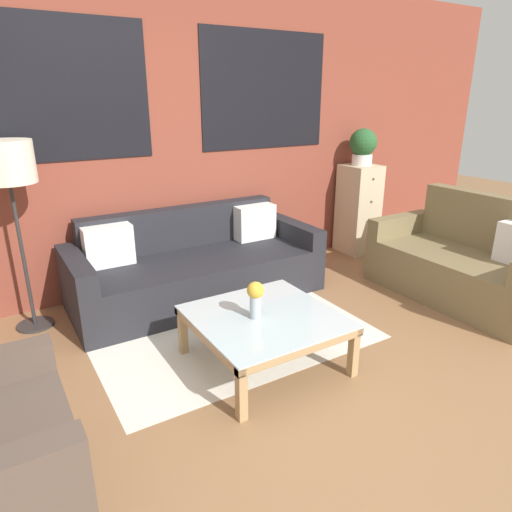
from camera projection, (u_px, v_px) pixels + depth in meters
ground_plane at (345, 410)px, 2.70m from camera, size 16.00×16.00×0.00m
wall_back_brick at (175, 136)px, 4.19m from camera, size 8.40×0.09×2.80m
rug at (227, 329)px, 3.63m from camera, size 2.06×1.54×0.00m
couch_dark at (196, 268)px, 4.14m from camera, size 2.22×0.88×0.78m
settee_vintage at (465, 265)px, 4.13m from camera, size 0.80×1.57×0.92m
coffee_table at (265, 322)px, 3.07m from camera, size 0.92×0.92×0.37m
floor_lamp at (7, 170)px, 3.27m from camera, size 0.39×0.39×1.47m
drawer_cabinet at (358, 209)px, 5.30m from camera, size 0.38×0.41×1.02m
potted_plant at (363, 145)px, 5.06m from camera, size 0.30×0.30×0.40m
flower_vase at (255, 297)px, 2.97m from camera, size 0.11×0.11×0.25m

